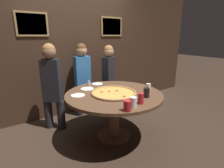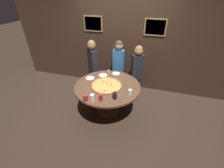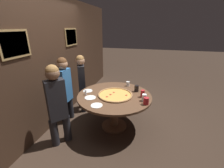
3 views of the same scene
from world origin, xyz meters
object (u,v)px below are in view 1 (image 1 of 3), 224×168
at_px(white_plate_right_side, 97,84).
at_px(diner_far_right, 52,82).
at_px(drink_cup_front_edge, 146,93).
at_px(white_plate_far_back, 78,95).
at_px(drink_cup_by_shaker, 133,102).
at_px(white_plate_near_front, 87,89).
at_px(giant_pizza, 114,93).
at_px(drink_cup_near_left, 127,106).
at_px(drink_cup_near_right, 141,99).
at_px(dining_table, 114,102).
at_px(condiment_shaker, 89,83).
at_px(diner_centre_back, 83,76).
at_px(diner_far_left, 109,75).
at_px(drink_cup_far_left, 148,87).

xyz_separation_m(white_plate_right_side, diner_far_right, (-0.72, 0.24, 0.08)).
distance_m(drink_cup_front_edge, white_plate_far_back, 0.96).
height_order(drink_cup_by_shaker, white_plate_near_front, drink_cup_by_shaker).
height_order(white_plate_right_side, diner_far_right, diner_far_right).
xyz_separation_m(giant_pizza, white_plate_far_back, (-0.48, 0.20, -0.01)).
relative_size(drink_cup_near_left, white_plate_near_front, 0.60).
bearing_deg(drink_cup_by_shaker, giant_pizza, 80.23).
relative_size(drink_cup_near_right, drink_cup_near_left, 1.10).
relative_size(dining_table, white_plate_near_front, 6.88).
bearing_deg(giant_pizza, white_plate_far_back, 156.85).
height_order(white_plate_far_back, condiment_shaker, condiment_shaker).
height_order(drink_cup_near_right, diner_centre_back, diner_centre_back).
bearing_deg(dining_table, giant_pizza, -129.70).
height_order(giant_pizza, drink_cup_by_shaker, drink_cup_by_shaker).
distance_m(diner_far_left, diner_far_right, 1.19).
relative_size(drink_cup_near_left, white_plate_far_back, 0.62).
distance_m(white_plate_right_side, diner_centre_back, 0.49).
bearing_deg(white_plate_right_side, drink_cup_front_edge, -76.21).
bearing_deg(white_plate_right_side, condiment_shaker, -168.71).
xyz_separation_m(drink_cup_far_left, diner_far_right, (-1.21, 0.99, 0.03)).
height_order(white_plate_near_front, diner_far_right, diner_far_right).
bearing_deg(white_plate_far_back, drink_cup_by_shaker, -63.26).
bearing_deg(drink_cup_near_left, drink_cup_by_shaker, 18.76).
height_order(white_plate_far_back, diner_centre_back, diner_centre_back).
relative_size(white_plate_near_front, diner_far_left, 0.15).
xyz_separation_m(drink_cup_near_left, white_plate_right_side, (0.27, 1.19, -0.06)).
height_order(drink_cup_near_right, diner_far_right, diner_far_right).
height_order(drink_cup_near_left, diner_far_left, diner_far_left).
relative_size(dining_table, drink_cup_far_left, 13.83).
relative_size(diner_far_right, diner_centre_back, 1.02).
bearing_deg(white_plate_far_back, drink_cup_near_right, -53.14).
bearing_deg(condiment_shaker, diner_far_left, 31.58).
bearing_deg(diner_far_left, drink_cup_near_left, 36.53).
bearing_deg(drink_cup_front_edge, diner_far_right, 128.35).
relative_size(dining_table, condiment_shaker, 14.82).
height_order(giant_pizza, diner_far_left, diner_far_left).
height_order(drink_cup_near_left, diner_centre_back, diner_centre_back).
xyz_separation_m(giant_pizza, diner_far_right, (-0.67, 0.83, 0.07)).
xyz_separation_m(white_plate_near_front, diner_far_left, (0.75, 0.53, 0.04)).
height_order(condiment_shaker, diner_far_right, diner_far_right).
xyz_separation_m(giant_pizza, drink_cup_near_left, (-0.22, -0.59, 0.05)).
bearing_deg(giant_pizza, white_plate_right_side, 85.04).
bearing_deg(diner_far_right, condiment_shaker, -166.84).
xyz_separation_m(drink_cup_by_shaker, drink_cup_near_left, (-0.12, -0.04, -0.00)).
height_order(drink_cup_near_right, drink_cup_near_left, drink_cup_near_right).
relative_size(drink_cup_by_shaker, drink_cup_far_left, 1.24).
bearing_deg(diner_centre_back, giant_pizza, 91.88).
relative_size(giant_pizza, drink_cup_by_shaker, 5.21).
xyz_separation_m(diner_far_left, diner_centre_back, (-0.53, 0.13, 0.02)).
relative_size(drink_cup_far_left, diner_far_left, 0.08).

